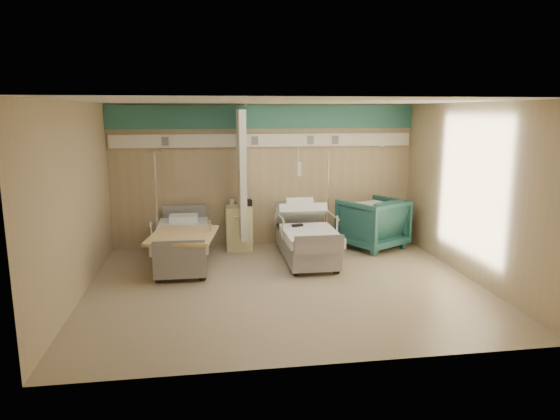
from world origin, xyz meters
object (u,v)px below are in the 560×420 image
object	(u,v)px
bed_right	(306,243)
iv_stand_left	(158,233)
iv_stand_right	(327,226)
visitor_armchair	(372,223)
bedside_cabinet	(239,228)
bed_left	(183,248)

from	to	relation	value
bed_right	iv_stand_left	world-z (taller)	iv_stand_left
bed_right	iv_stand_right	size ratio (longest dim) A/B	1.14
visitor_armchair	iv_stand_left	size ratio (longest dim) A/B	0.56
bedside_cabinet	visitor_armchair	xyz separation A→B (m)	(2.60, -0.30, 0.07)
iv_stand_right	iv_stand_left	size ratio (longest dim) A/B	0.97
iv_stand_right	iv_stand_left	world-z (taller)	iv_stand_left
bedside_cabinet	iv_stand_left	xyz separation A→B (m)	(-1.53, -0.13, -0.03)
iv_stand_right	iv_stand_left	distance (m)	3.31
bed_right	iv_stand_right	world-z (taller)	iv_stand_right
bedside_cabinet	bed_right	bearing A→B (deg)	-38.05
iv_stand_right	bed_right	bearing A→B (deg)	-123.79
iv_stand_right	iv_stand_left	xyz separation A→B (m)	(-3.31, -0.16, 0.01)
bed_left	iv_stand_left	xyz separation A→B (m)	(-0.48, 0.77, 0.08)
bedside_cabinet	iv_stand_left	distance (m)	1.54
bed_right	bedside_cabinet	world-z (taller)	bedside_cabinet
bed_left	iv_stand_right	distance (m)	2.98
bed_right	bed_left	distance (m)	2.20
bed_right	iv_stand_right	xyz separation A→B (m)	(0.63, 0.94, 0.07)
bed_left	bedside_cabinet	world-z (taller)	bedside_cabinet
visitor_armchair	iv_stand_right	size ratio (longest dim) A/B	0.58
bed_left	visitor_armchair	size ratio (longest dim) A/B	1.97
bed_left	bedside_cabinet	bearing A→B (deg)	40.60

